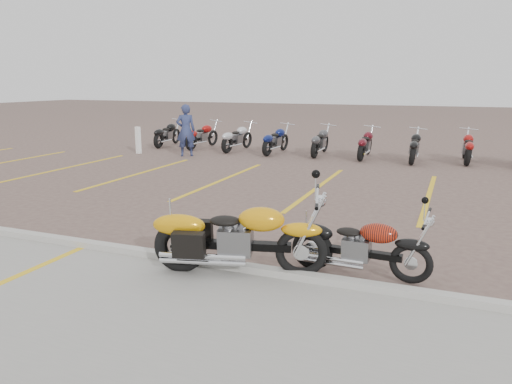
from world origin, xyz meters
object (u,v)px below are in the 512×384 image
at_px(flame_cruiser, 356,248).
at_px(yellow_cruiser, 235,240).
at_px(person_a, 186,130).
at_px(bollard, 138,140).

bearing_deg(flame_cruiser, yellow_cruiser, -157.22).
bearing_deg(person_a, flame_cruiser, 98.97).
relative_size(person_a, bollard, 1.86).
distance_m(yellow_cruiser, bollard, 12.72).
height_order(person_a, bollard, person_a).
height_order(yellow_cruiser, bollard, bollard).
xyz_separation_m(yellow_cruiser, bollard, (-8.35, 9.60, -0.00)).
bearing_deg(bollard, person_a, 2.30).
height_order(flame_cruiser, bollard, bollard).
bearing_deg(flame_cruiser, bollard, 140.40).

